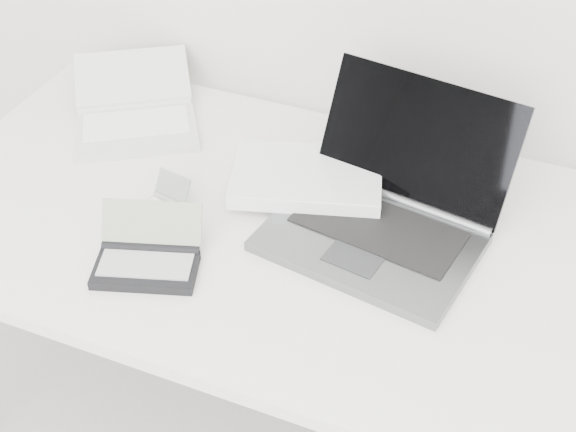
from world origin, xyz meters
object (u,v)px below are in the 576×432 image
at_px(desk, 310,249).
at_px(laptop_large, 355,199).
at_px(netbook_open_white, 136,115).
at_px(palmtop_charcoal, 147,258).

height_order(desk, laptop_large, laptop_large).
relative_size(laptop_large, netbook_open_white, 1.33).
distance_m(laptop_large, palmtop_charcoal, 0.41).
bearing_deg(laptop_large, palmtop_charcoal, -127.70).
xyz_separation_m(laptop_large, palmtop_charcoal, (-0.30, -0.28, -0.02)).
distance_m(laptop_large, netbook_open_white, 0.58).
relative_size(laptop_large, palmtop_charcoal, 2.54).
xyz_separation_m(netbook_open_white, palmtop_charcoal, (0.26, -0.40, -0.00)).
xyz_separation_m(desk, laptop_large, (0.06, 0.08, 0.09)).
height_order(netbook_open_white, palmtop_charcoal, palmtop_charcoal).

